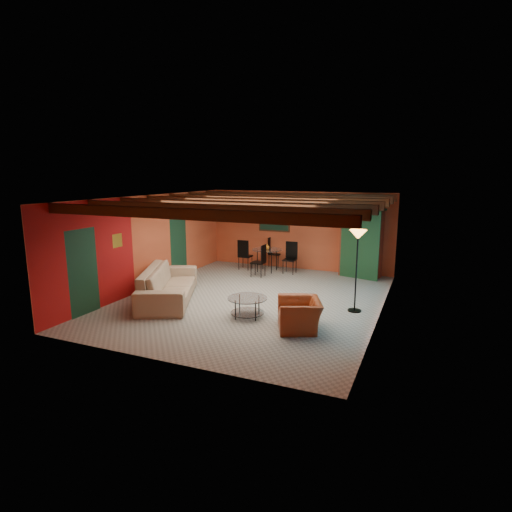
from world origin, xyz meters
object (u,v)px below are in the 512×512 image
at_px(floor_lamp, 356,271).
at_px(vase, 267,238).
at_px(dining_table, 267,256).
at_px(coffee_table, 247,307).
at_px(armoire, 361,244).
at_px(sofa, 169,284).
at_px(potted_plant, 363,202).
at_px(armchair, 299,314).

xyz_separation_m(floor_lamp, vase, (-3.50, 3.07, 0.15)).
bearing_deg(dining_table, coffee_table, -74.20).
bearing_deg(coffee_table, armoire, 70.21).
relative_size(coffee_table, vase, 5.30).
bearing_deg(dining_table, floor_lamp, -41.23).
relative_size(sofa, potted_plant, 6.02).
distance_m(floor_lamp, potted_plant, 3.88).
relative_size(armchair, armoire, 0.47).
height_order(sofa, armoire, armoire).
bearing_deg(coffee_table, armchair, -11.35).
xyz_separation_m(armchair, floor_lamp, (0.89, 1.66, 0.68)).
height_order(coffee_table, dining_table, dining_table).
bearing_deg(vase, dining_table, 0.00).
xyz_separation_m(armoire, floor_lamp, (0.45, -3.59, -0.07)).
height_order(armchair, coffee_table, armchair).
xyz_separation_m(potted_plant, vase, (-3.05, -0.52, -1.25)).
bearing_deg(vase, sofa, -106.16).
xyz_separation_m(sofa, armchair, (3.79, -0.65, -0.11)).
xyz_separation_m(armchair, coffee_table, (-1.35, 0.27, -0.09)).
bearing_deg(dining_table, potted_plant, 9.59).
xyz_separation_m(armoire, potted_plant, (0.00, 0.00, 1.33)).
xyz_separation_m(armchair, dining_table, (-2.61, 4.73, 0.20)).
relative_size(coffee_table, armoire, 0.43).
relative_size(sofa, coffee_table, 3.21).
height_order(floor_lamp, potted_plant, potted_plant).
bearing_deg(armchair, dining_table, -174.19).
bearing_deg(potted_plant, sofa, -132.65).
xyz_separation_m(coffee_table, dining_table, (-1.26, 4.46, 0.29)).
bearing_deg(dining_table, armchair, -61.11).
bearing_deg(sofa, floor_lamp, -102.75).
height_order(dining_table, vase, vase).
relative_size(sofa, dining_table, 1.46).
xyz_separation_m(sofa, floor_lamp, (4.69, 1.01, 0.57)).
height_order(sofa, coffee_table, sofa).
distance_m(sofa, floor_lamp, 4.83).
bearing_deg(vase, potted_plant, 9.59).
bearing_deg(coffee_table, vase, 105.80).
bearing_deg(armchair, vase, -174.19).
relative_size(dining_table, floor_lamp, 1.02).
distance_m(dining_table, floor_lamp, 4.68).
xyz_separation_m(sofa, armoire, (4.24, 4.60, 0.64)).
xyz_separation_m(coffee_table, armoire, (1.79, 4.98, 0.84)).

